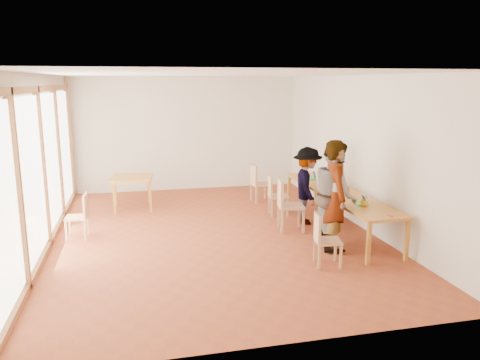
{
  "coord_description": "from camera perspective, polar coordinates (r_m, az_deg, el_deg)",
  "views": [
    {
      "loc": [
        -1.42,
        -8.49,
        2.86
      ],
      "look_at": [
        0.48,
        -0.3,
        1.1
      ],
      "focal_mm": 35.0,
      "sensor_mm": 36.0,
      "label": 1
    }
  ],
  "objects": [
    {
      "name": "window_wall",
      "position": [
        8.73,
        -23.04,
        1.92
      ],
      "size": [
        0.1,
        8.0,
        3.0
      ],
      "primitive_type": "cube",
      "color": "white",
      "rests_on": "ground"
    },
    {
      "name": "person_mid",
      "position": [
        8.3,
        11.45,
        -1.75
      ],
      "size": [
        0.83,
        1.01,
        1.89
      ],
      "primitive_type": "imported",
      "rotation": [
        0.0,
        0.0,
        1.44
      ],
      "color": "gray",
      "rests_on": "ground"
    },
    {
      "name": "person_near",
      "position": [
        8.13,
        11.61,
        -1.91
      ],
      "size": [
        0.61,
        0.79,
        1.92
      ],
      "primitive_type": "imported",
      "rotation": [
        0.0,
        0.0,
        1.35
      ],
      "color": "gray",
      "rests_on": "ground"
    },
    {
      "name": "person_far",
      "position": [
        9.63,
        8.18,
        -0.69
      ],
      "size": [
        0.79,
        1.13,
        1.59
      ],
      "primitive_type": "imported",
      "rotation": [
        0.0,
        0.0,
        1.36
      ],
      "color": "gray",
      "rests_on": "ground"
    },
    {
      "name": "condiment_cup",
      "position": [
        10.98,
        10.0,
        0.73
      ],
      "size": [
        0.08,
        0.08,
        0.06
      ],
      "primitive_type": "cylinder",
      "color": "white",
      "rests_on": "communal_table"
    },
    {
      "name": "clear_glass",
      "position": [
        9.08,
        12.9,
        -1.63
      ],
      "size": [
        0.07,
        0.07,
        0.09
      ],
      "primitive_type": "cylinder",
      "color": "silver",
      "rests_on": "communal_table"
    },
    {
      "name": "chair_empty",
      "position": [
        11.29,
        2.1,
        0.08
      ],
      "size": [
        0.47,
        0.47,
        0.49
      ],
      "rotation": [
        0.0,
        0.0,
        0.1
      ],
      "color": "tan",
      "rests_on": "ground"
    },
    {
      "name": "laptop_far",
      "position": [
        10.5,
        8.88,
        0.42
      ],
      "size": [
        0.23,
        0.27,
        0.21
      ],
      "rotation": [
        0.0,
        0.0,
        -0.07
      ],
      "color": "green",
      "rests_on": "communal_table"
    },
    {
      "name": "wall_back",
      "position": [
        12.64,
        -6.54,
        5.58
      ],
      "size": [
        6.0,
        0.1,
        3.0
      ],
      "primitive_type": "cube",
      "color": "beige",
      "rests_on": "ground"
    },
    {
      "name": "yellow_mug",
      "position": [
        8.42,
        14.88,
        -2.74
      ],
      "size": [
        0.15,
        0.15,
        0.1
      ],
      "primitive_type": "imported",
      "rotation": [
        0.0,
        0.0,
        -0.15
      ],
      "color": "gold",
      "rests_on": "communal_table"
    },
    {
      "name": "chair_far",
      "position": [
        10.24,
        4.19,
        -1.34
      ],
      "size": [
        0.45,
        0.45,
        0.46
      ],
      "rotation": [
        0.0,
        0.0,
        -0.12
      ],
      "color": "tan",
      "rests_on": "ground"
    },
    {
      "name": "communal_table",
      "position": [
        9.47,
        11.8,
        -1.6
      ],
      "size": [
        0.8,
        4.0,
        0.75
      ],
      "color": "#C7832C",
      "rests_on": "ground"
    },
    {
      "name": "pink_phone",
      "position": [
        7.93,
        17.83,
        -4.13
      ],
      "size": [
        0.05,
        0.1,
        0.01
      ],
      "primitive_type": "cube",
      "color": "#C6334E",
      "rests_on": "communal_table"
    },
    {
      "name": "black_pouch",
      "position": [
        9.77,
        10.21,
        -0.56
      ],
      "size": [
        0.16,
        0.26,
        0.09
      ],
      "primitive_type": "cube",
      "color": "black",
      "rests_on": "communal_table"
    },
    {
      "name": "laptop_mid",
      "position": [
        8.63,
        15.02,
        -2.4
      ],
      "size": [
        0.26,
        0.27,
        0.18
      ],
      "rotation": [
        0.0,
        0.0,
        -0.43
      ],
      "color": "green",
      "rests_on": "communal_table"
    },
    {
      "name": "side_table",
      "position": [
        10.93,
        -13.06,
        -0.04
      ],
      "size": [
        0.9,
        0.9,
        0.75
      ],
      "rotation": [
        0.0,
        0.0,
        -0.13
      ],
      "color": "#C7832C",
      "rests_on": "ground"
    },
    {
      "name": "ground",
      "position": [
        9.07,
        -3.39,
        -6.58
      ],
      "size": [
        8.0,
        8.0,
        0.0
      ],
      "primitive_type": "plane",
      "color": "brown",
      "rests_on": "ground"
    },
    {
      "name": "chair_mid",
      "position": [
        9.13,
        5.59,
        -2.35
      ],
      "size": [
        0.55,
        0.55,
        0.55
      ],
      "rotation": [
        0.0,
        0.0,
        -0.15
      ],
      "color": "tan",
      "rests_on": "ground"
    },
    {
      "name": "ceiling",
      "position": [
        8.61,
        -3.64,
        12.87
      ],
      "size": [
        6.0,
        8.0,
        0.04
      ],
      "primitive_type": "cube",
      "color": "white",
      "rests_on": "wall_back"
    },
    {
      "name": "wall_front",
      "position": [
        4.9,
        4.33,
        -4.35
      ],
      "size": [
        6.0,
        0.1,
        3.0
      ],
      "primitive_type": "cube",
      "color": "beige",
      "rests_on": "ground"
    },
    {
      "name": "chair_spare",
      "position": [
        9.19,
        -18.81,
        -3.63
      ],
      "size": [
        0.41,
        0.41,
        0.44
      ],
      "rotation": [
        0.0,
        0.0,
        3.07
      ],
      "color": "tan",
      "rests_on": "ground"
    },
    {
      "name": "laptop_near",
      "position": [
        8.51,
        14.69,
        -2.57
      ],
      "size": [
        0.22,
        0.24,
        0.18
      ],
      "rotation": [
        0.0,
        0.0,
        -0.14
      ],
      "color": "green",
      "rests_on": "communal_table"
    },
    {
      "name": "chair_near",
      "position": [
        7.52,
        10.04,
        -6.51
      ],
      "size": [
        0.46,
        0.46,
        0.45
      ],
      "rotation": [
        0.0,
        0.0,
        -0.18
      ],
      "color": "tan",
      "rests_on": "ground"
    },
    {
      "name": "green_bottle",
      "position": [
        10.3,
        10.56,
        0.6
      ],
      "size": [
        0.07,
        0.07,
        0.28
      ],
      "primitive_type": "cylinder",
      "color": "#136D14",
      "rests_on": "communal_table"
    },
    {
      "name": "wall_right",
      "position": [
        9.67,
        14.34,
        3.37
      ],
      "size": [
        0.1,
        8.0,
        3.0
      ],
      "primitive_type": "cube",
      "color": "beige",
      "rests_on": "ground"
    }
  ]
}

